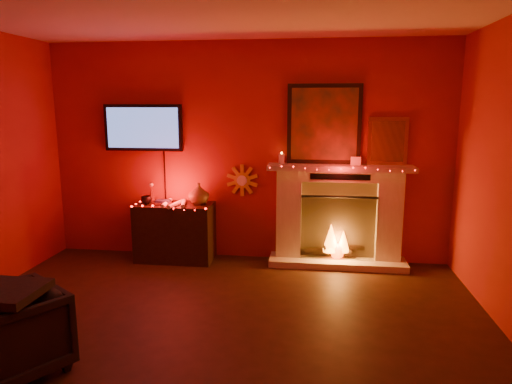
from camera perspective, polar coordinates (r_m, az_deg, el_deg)
room at (r=3.26m, az=-7.75°, el=0.46°), size 5.00×5.00×5.00m
fireplace at (r=5.63m, az=10.19°, el=-1.73°), size 1.72×0.40×2.18m
tv at (r=5.96m, az=-13.89°, el=7.78°), size 1.00×0.07×1.24m
sunburst_clock at (r=5.73m, az=-1.75°, el=1.46°), size 0.40×0.03×0.40m
console_table at (r=5.83m, az=-9.98°, el=-4.62°), size 0.95×0.54×0.99m
armchair at (r=3.86m, az=-28.39°, el=-15.34°), size 0.94×0.94×0.62m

